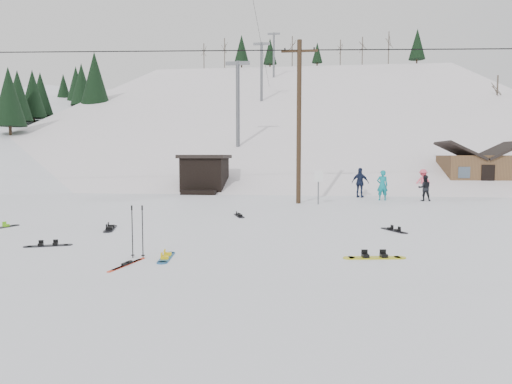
# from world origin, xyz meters

# --- Properties ---
(ground) EXTENTS (200.00, 200.00, 0.00)m
(ground) POSITION_xyz_m (0.00, 0.00, 0.00)
(ground) COLOR white
(ground) RESTS_ON ground
(ski_slope) EXTENTS (60.00, 85.24, 65.97)m
(ski_slope) POSITION_xyz_m (0.00, 55.00, -12.00)
(ski_slope) COLOR white
(ski_slope) RESTS_ON ground
(ridge_left) EXTENTS (47.54, 95.03, 58.38)m
(ridge_left) POSITION_xyz_m (-36.00, 48.00, -11.00)
(ridge_left) COLOR white
(ridge_left) RESTS_ON ground
(treeline_left) EXTENTS (20.00, 64.00, 10.00)m
(treeline_left) POSITION_xyz_m (-34.00, 40.00, 0.00)
(treeline_left) COLOR black
(treeline_left) RESTS_ON ground
(treeline_crest) EXTENTS (50.00, 6.00, 10.00)m
(treeline_crest) POSITION_xyz_m (0.00, 86.00, 0.00)
(treeline_crest) COLOR black
(treeline_crest) RESTS_ON ski_slope
(utility_pole) EXTENTS (2.00, 0.26, 9.00)m
(utility_pole) POSITION_xyz_m (2.00, 14.00, 4.68)
(utility_pole) COLOR #3A2819
(utility_pole) RESTS_ON ground
(trail_sign) EXTENTS (0.50, 0.09, 1.85)m
(trail_sign) POSITION_xyz_m (3.10, 13.58, 1.27)
(trail_sign) COLOR #595B60
(trail_sign) RESTS_ON ground
(lift_hut) EXTENTS (3.40, 4.10, 2.75)m
(lift_hut) POSITION_xyz_m (-5.00, 20.94, 1.36)
(lift_hut) COLOR black
(lift_hut) RESTS_ON ground
(lift_tower_near) EXTENTS (2.20, 0.36, 8.00)m
(lift_tower_near) POSITION_xyz_m (-4.00, 30.00, 7.86)
(lift_tower_near) COLOR #595B60
(lift_tower_near) RESTS_ON ski_slope
(lift_tower_mid) EXTENTS (2.20, 0.36, 8.00)m
(lift_tower_mid) POSITION_xyz_m (-4.00, 50.00, 14.36)
(lift_tower_mid) COLOR #595B60
(lift_tower_mid) RESTS_ON ski_slope
(lift_tower_far) EXTENTS (2.20, 0.36, 8.00)m
(lift_tower_far) POSITION_xyz_m (-4.00, 70.00, 20.86)
(lift_tower_far) COLOR #595B60
(lift_tower_far) RESTS_ON ski_slope
(cabin) EXTENTS (5.39, 4.40, 3.77)m
(cabin) POSITION_xyz_m (15.00, 24.00, 1.48)
(cabin) COLOR brown
(cabin) RESTS_ON ground
(hero_snowboard) EXTENTS (0.42, 1.42, 0.10)m
(hero_snowboard) POSITION_xyz_m (-1.04, -0.26, 0.03)
(hero_snowboard) COLOR #185B9E
(hero_snowboard) RESTS_ON ground
(hero_skis) EXTENTS (0.36, 1.50, 0.08)m
(hero_skis) POSITION_xyz_m (-1.75, -1.12, 0.02)
(hero_skis) COLOR red
(hero_skis) RESTS_ON ground
(ski_poles) EXTENTS (0.38, 0.10, 1.38)m
(ski_poles) POSITION_xyz_m (-1.79, -0.32, 0.71)
(ski_poles) COLOR black
(ski_poles) RESTS_ON ground
(board_scatter_a) EXTENTS (1.28, 0.67, 0.10)m
(board_scatter_a) POSITION_xyz_m (-5.01, 0.85, 0.02)
(board_scatter_a) COLOR black
(board_scatter_a) RESTS_ON ground
(board_scatter_b) EXTENTS (0.73, 1.64, 0.12)m
(board_scatter_b) POSITION_xyz_m (-4.55, 4.06, 0.03)
(board_scatter_b) COLOR black
(board_scatter_b) RESTS_ON ground
(board_scatter_c) EXTENTS (0.62, 1.51, 0.11)m
(board_scatter_c) POSITION_xyz_m (-8.69, 3.83, 0.03)
(board_scatter_c) COLOR black
(board_scatter_c) RESTS_ON ground
(board_scatter_d) EXTENTS (0.78, 1.27, 0.10)m
(board_scatter_d) POSITION_xyz_m (5.63, 4.89, 0.03)
(board_scatter_d) COLOR black
(board_scatter_d) RESTS_ON ground
(board_scatter_e) EXTENTS (1.64, 0.51, 0.12)m
(board_scatter_e) POSITION_xyz_m (4.35, 0.36, 0.03)
(board_scatter_e) COLOR yellow
(board_scatter_e) RESTS_ON ground
(board_scatter_f) EXTENTS (0.67, 1.40, 0.10)m
(board_scatter_f) POSITION_xyz_m (-0.45, 8.18, 0.03)
(board_scatter_f) COLOR black
(board_scatter_f) RESTS_ON ground
(skier_teal) EXTENTS (0.70, 0.50, 1.81)m
(skier_teal) POSITION_xyz_m (6.95, 16.36, 0.90)
(skier_teal) COLOR #0D7F88
(skier_teal) RESTS_ON ground
(skier_dark) EXTENTS (0.77, 0.62, 1.53)m
(skier_dark) POSITION_xyz_m (9.37, 16.24, 0.76)
(skier_dark) COLOR black
(skier_dark) RESTS_ON ground
(skier_pink) EXTENTS (1.19, 0.76, 1.74)m
(skier_pink) POSITION_xyz_m (10.50, 21.46, 0.87)
(skier_pink) COLOR #F4566E
(skier_pink) RESTS_ON ground
(skier_navy) EXTENTS (1.21, 0.90, 1.91)m
(skier_navy) POSITION_xyz_m (5.83, 18.11, 0.95)
(skier_navy) COLOR #161D37
(skier_navy) RESTS_ON ground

